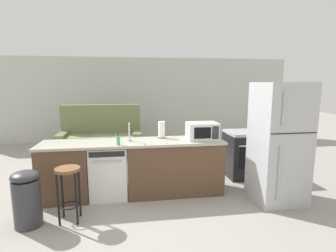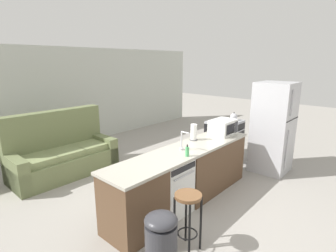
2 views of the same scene
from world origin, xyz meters
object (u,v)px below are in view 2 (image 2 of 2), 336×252
object	(u,v)px
trash_bin	(161,245)
soap_bottle	(187,151)
dishwasher	(168,186)
refrigerator	(273,128)
kettle	(234,117)
stove_range	(224,139)
paper_towel_roll	(194,132)
microwave	(223,127)
bar_stool	(188,210)
couch	(61,154)

from	to	relation	value
trash_bin	soap_bottle	bearing A→B (deg)	25.87
dishwasher	refrigerator	xyz separation A→B (m)	(2.60, -0.55, 0.50)
kettle	trash_bin	world-z (taller)	kettle
dishwasher	trash_bin	world-z (taller)	dishwasher
stove_range	paper_towel_roll	size ratio (longest dim) A/B	3.19
dishwasher	paper_towel_roll	distance (m)	1.09
microwave	trash_bin	size ratio (longest dim) A/B	0.68
bar_stool	microwave	bearing A→B (deg)	19.96
dishwasher	stove_range	size ratio (longest dim) A/B	0.93
refrigerator	microwave	world-z (taller)	refrigerator
soap_bottle	trash_bin	size ratio (longest dim) A/B	0.24
microwave	paper_towel_roll	bearing A→B (deg)	163.67
couch	trash_bin	bearing A→B (deg)	-100.26
paper_towel_roll	bar_stool	distance (m)	1.72
paper_towel_roll	soap_bottle	bearing A→B (deg)	-150.11
soap_bottle	kettle	bearing A→B (deg)	13.86
dishwasher	refrigerator	bearing A→B (deg)	-11.93
stove_range	bar_stool	xyz separation A→B (m)	(-3.07, -1.28, 0.08)
stove_range	refrigerator	xyz separation A→B (m)	(-0.00, -1.10, 0.47)
stove_range	bar_stool	size ratio (longest dim) A/B	1.22
microwave	paper_towel_roll	size ratio (longest dim) A/B	1.77
dishwasher	stove_range	distance (m)	2.66
refrigerator	trash_bin	world-z (taller)	refrigerator
stove_range	refrigerator	world-z (taller)	refrigerator
trash_bin	refrigerator	bearing A→B (deg)	3.62
paper_towel_roll	soap_bottle	size ratio (longest dim) A/B	1.60
soap_bottle	bar_stool	world-z (taller)	soap_bottle
refrigerator	bar_stool	xyz separation A→B (m)	(-3.07, -0.18, -0.38)
stove_range	kettle	world-z (taller)	kettle
bar_stool	couch	size ratio (longest dim) A/B	0.37
kettle	bar_stool	distance (m)	3.47
microwave	soap_bottle	xyz separation A→B (m)	(-1.37, -0.22, -0.07)
stove_range	trash_bin	bearing A→B (deg)	-159.69
paper_towel_roll	trash_bin	world-z (taller)	paper_towel_roll
couch	soap_bottle	bearing A→B (deg)	-78.96
stove_range	soap_bottle	distance (m)	2.60
dishwasher	microwave	bearing A→B (deg)	-0.05
microwave	kettle	distance (m)	1.30
soap_bottle	refrigerator	bearing A→B (deg)	-7.77
kettle	dishwasher	bearing A→B (deg)	-171.32
kettle	trash_bin	bearing A→B (deg)	-162.26
dishwasher	bar_stool	size ratio (longest dim) A/B	1.14
dishwasher	kettle	distance (m)	2.86
dishwasher	soap_bottle	world-z (taller)	soap_bottle
refrigerator	couch	distance (m)	4.34
dishwasher	couch	bearing A→B (deg)	98.26
dishwasher	kettle	size ratio (longest dim) A/B	4.10
dishwasher	refrigerator	size ratio (longest dim) A/B	0.46
dishwasher	bar_stool	distance (m)	0.88
dishwasher	paper_towel_roll	xyz separation A→B (m)	(0.88, 0.19, 0.62)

